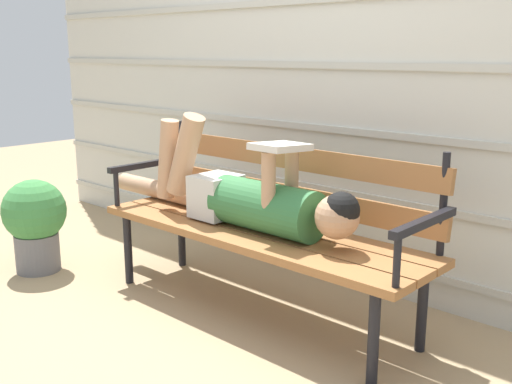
# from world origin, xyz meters

# --- Properties ---
(ground_plane) EXTENTS (12.00, 12.00, 0.00)m
(ground_plane) POSITION_xyz_m (0.00, 0.00, 0.00)
(ground_plane) COLOR tan
(house_siding) EXTENTS (5.30, 0.08, 2.35)m
(house_siding) POSITION_xyz_m (0.00, 0.75, 1.17)
(house_siding) COLOR beige
(house_siding) RESTS_ON ground
(park_bench) EXTENTS (1.76, 0.51, 0.86)m
(park_bench) POSITION_xyz_m (0.00, 0.16, 0.47)
(park_bench) COLOR #9E6638
(park_bench) RESTS_ON ground
(reclining_person) EXTENTS (1.71, 0.25, 0.53)m
(reclining_person) POSITION_xyz_m (-0.07, 0.09, 0.57)
(reclining_person) COLOR #33703D
(potted_plant) EXTENTS (0.36, 0.36, 0.54)m
(potted_plant) POSITION_xyz_m (-1.32, -0.35, 0.30)
(potted_plant) COLOR slate
(potted_plant) RESTS_ON ground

